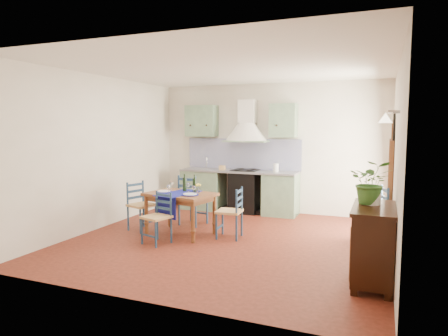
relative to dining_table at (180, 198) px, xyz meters
The scene contains 13 objects.
floor 1.12m from the dining_table, ahead, with size 5.00×5.00×0.00m, color #42170E.
back_wall 2.32m from the dining_table, 78.82° to the left, with size 5.00×0.96×2.80m.
right_wall 3.48m from the dining_table, ahead, with size 0.26×5.00×2.80m.
left_wall 1.76m from the dining_table, behind, with size 0.04×5.00×2.80m, color silver.
ceiling 2.35m from the dining_table, ahead, with size 5.00×5.00×0.01m, color silver.
dining_table is the anchor object (origin of this frame).
chair_near 0.66m from the dining_table, 97.26° to the right, with size 0.48×0.48×0.82m.
chair_far 0.69m from the dining_table, 98.96° to the left, with size 0.52×0.52×0.96m.
chair_left 0.82m from the dining_table, behind, with size 0.52×0.52×0.88m.
chair_right 0.93m from the dining_table, ahead, with size 0.43×0.43×0.86m.
chair_spare 3.23m from the dining_table, 12.97° to the left, with size 0.53×0.53×0.92m.
sideboard 3.35m from the dining_table, 18.95° to the right, with size 0.50×1.05×0.94m.
potted_plant 3.31m from the dining_table, 16.74° to the right, with size 0.49×0.42×0.54m, color #336625.
Camera 1 is at (2.33, -6.00, 1.88)m, focal length 32.00 mm.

